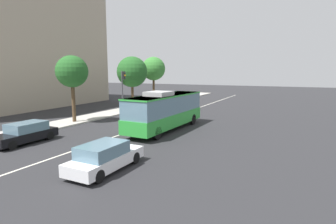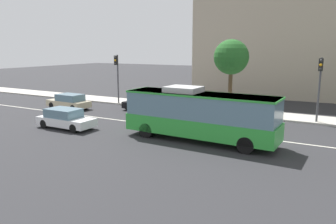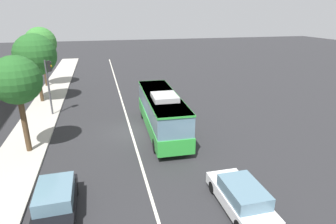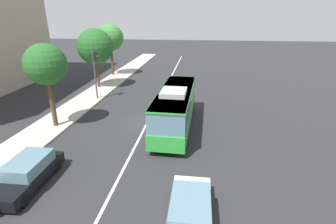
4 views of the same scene
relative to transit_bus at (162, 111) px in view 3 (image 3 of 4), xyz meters
The scene contains 10 objects.
ground_plane 3.09m from the transit_bus, 77.41° to the left, with size 160.00×160.00×0.00m, color #28282B.
sidewalk_kerb 10.36m from the transit_bus, 86.94° to the left, with size 80.00×3.19×0.14m, color #B2ADA3.
lane_centre_line 3.08m from the transit_bus, 77.41° to the left, with size 76.00×0.16×0.01m, color silver.
transit_bus is the anchor object (origin of this frame).
sedan_white 10.35m from the transit_bus, behind, with size 4.50×1.82×1.46m.
sedan_black 11.04m from the transit_bus, 140.17° to the left, with size 4.53×1.89×1.46m.
traffic_light_near_corner 11.06m from the transit_bus, 55.52° to the left, with size 0.32×0.62×5.20m.
street_tree_kerbside_left 10.30m from the transit_bus, 97.13° to the left, with size 3.13×3.13×6.68m.
street_tree_kerbside_centre 15.61m from the transit_bus, 45.01° to the left, with size 4.26×4.26×7.21m.
street_tree_kerbside_right 21.50m from the transit_bus, 32.50° to the left, with size 3.82×3.82×7.50m.
Camera 3 is at (-20.77, 2.07, 9.16)m, focal length 29.67 mm.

